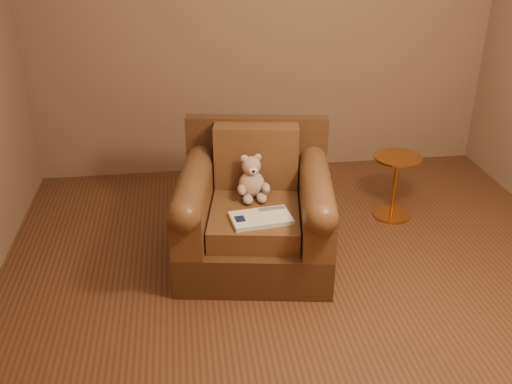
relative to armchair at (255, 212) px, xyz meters
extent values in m
plane|color=brown|center=(0.28, -0.48, -0.34)|extent=(4.00, 4.00, 0.00)
cube|color=#826650|center=(0.28, 1.52, 1.01)|extent=(4.00, 0.02, 2.70)
cube|color=#462A17|center=(-0.01, -0.04, -0.20)|extent=(1.12, 1.08, 0.28)
cube|color=#462A17|center=(0.06, 0.37, 0.24)|extent=(0.99, 0.26, 0.61)
cube|color=brown|center=(-0.02, -0.09, 0.01)|extent=(0.68, 0.77, 0.15)
cube|color=brown|center=(0.04, 0.24, 0.30)|extent=(0.59, 0.25, 0.44)
cube|color=brown|center=(-0.40, -0.03, 0.09)|extent=(0.33, 0.86, 0.32)
cube|color=brown|center=(0.37, -0.16, 0.09)|extent=(0.33, 0.86, 0.32)
cylinder|color=brown|center=(-0.40, -0.03, 0.25)|extent=(0.33, 0.86, 0.20)
cylinder|color=brown|center=(0.37, -0.16, 0.25)|extent=(0.33, 0.86, 0.20)
ellipsoid|color=tan|center=(-0.01, 0.10, 0.17)|extent=(0.18, 0.16, 0.18)
sphere|color=tan|center=(-0.01, 0.11, 0.29)|extent=(0.13, 0.13, 0.13)
ellipsoid|color=tan|center=(-0.06, 0.11, 0.35)|extent=(0.05, 0.03, 0.05)
ellipsoid|color=tan|center=(0.03, 0.12, 0.35)|extent=(0.05, 0.03, 0.05)
ellipsoid|color=beige|center=(-0.01, 0.05, 0.28)|extent=(0.06, 0.04, 0.05)
sphere|color=black|center=(-0.01, 0.03, 0.29)|extent=(0.02, 0.02, 0.02)
ellipsoid|color=tan|center=(-0.09, 0.02, 0.17)|extent=(0.06, 0.11, 0.06)
ellipsoid|color=tan|center=(0.07, 0.03, 0.17)|extent=(0.06, 0.11, 0.06)
ellipsoid|color=tan|center=(-0.05, -0.01, 0.11)|extent=(0.07, 0.11, 0.06)
ellipsoid|color=tan|center=(0.04, -0.01, 0.11)|extent=(0.07, 0.11, 0.06)
cube|color=beige|center=(0.00, -0.25, 0.09)|extent=(0.40, 0.27, 0.03)
cube|color=white|center=(-0.09, -0.26, 0.11)|extent=(0.21, 0.25, 0.00)
cube|color=white|center=(0.10, -0.24, 0.11)|extent=(0.21, 0.25, 0.00)
cube|color=beige|center=(0.00, -0.25, 0.11)|extent=(0.04, 0.22, 0.00)
cube|color=#0F1638|center=(-0.13, -0.27, 0.11)|extent=(0.07, 0.09, 0.00)
cube|color=slate|center=(0.08, -0.16, 0.11)|extent=(0.17, 0.07, 0.00)
cylinder|color=#D18539|center=(1.14, 0.43, -0.33)|extent=(0.29, 0.29, 0.02)
cylinder|color=#D18539|center=(1.14, 0.43, -0.09)|extent=(0.03, 0.03, 0.47)
cylinder|color=#D18539|center=(1.14, 0.43, 0.15)|extent=(0.36, 0.36, 0.02)
cylinder|color=#D18539|center=(1.14, 0.43, 0.14)|extent=(0.03, 0.03, 0.02)
camera|label=1|loc=(-0.45, -3.32, 1.82)|focal=40.00mm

